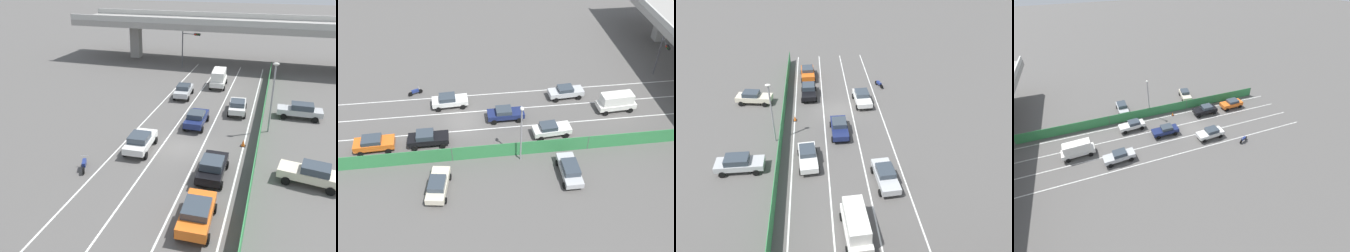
% 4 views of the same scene
% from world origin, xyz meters
% --- Properties ---
extents(ground_plane, '(300.00, 300.00, 0.00)m').
position_xyz_m(ground_plane, '(0.00, 0.00, 0.00)').
color(ground_plane, '#565451').
extents(lane_line_left_edge, '(0.14, 47.94, 0.01)m').
position_xyz_m(lane_line_left_edge, '(-5.26, 5.97, 0.00)').
color(lane_line_left_edge, silver).
rests_on(lane_line_left_edge, ground).
extents(lane_line_mid_left, '(0.14, 47.94, 0.01)m').
position_xyz_m(lane_line_mid_left, '(-1.75, 5.97, 0.00)').
color(lane_line_mid_left, silver).
rests_on(lane_line_mid_left, ground).
extents(lane_line_mid_right, '(0.14, 47.94, 0.01)m').
position_xyz_m(lane_line_mid_right, '(1.75, 5.97, 0.00)').
color(lane_line_mid_right, silver).
rests_on(lane_line_mid_right, ground).
extents(lane_line_right_edge, '(0.14, 47.94, 0.01)m').
position_xyz_m(lane_line_right_edge, '(5.26, 5.97, 0.00)').
color(lane_line_right_edge, silver).
rests_on(lane_line_right_edge, ground).
extents(green_fence, '(0.10, 44.04, 1.76)m').
position_xyz_m(green_fence, '(6.50, 5.97, 0.88)').
color(green_fence, '#338447').
rests_on(green_fence, ground).
extents(car_hatchback_white, '(2.24, 4.47, 1.58)m').
position_xyz_m(car_hatchback_white, '(-3.29, -1.49, 0.88)').
color(car_hatchback_white, silver).
rests_on(car_hatchback_white, ground).
extents(car_van_white, '(2.25, 4.73, 2.29)m').
position_xyz_m(car_van_white, '(0.04, 18.72, 1.29)').
color(car_van_white, silver).
rests_on(car_van_white, ground).
extents(car_sedan_black, '(2.06, 4.43, 1.64)m').
position_xyz_m(car_sedan_black, '(3.51, -3.96, 0.89)').
color(car_sedan_black, black).
rests_on(car_sedan_black, ground).
extents(car_sedan_silver, '(2.16, 4.53, 1.59)m').
position_xyz_m(car_sedan_silver, '(-3.35, 13.27, 0.88)').
color(car_sedan_silver, '#B7BABC').
rests_on(car_sedan_silver, ground).
extents(car_sedan_navy, '(2.00, 4.35, 1.56)m').
position_xyz_m(car_sedan_navy, '(0.18, 5.05, 0.86)').
color(car_sedan_navy, navy).
rests_on(car_sedan_navy, ground).
extents(car_sedan_white, '(2.19, 4.41, 1.53)m').
position_xyz_m(car_sedan_white, '(3.67, 9.83, 0.86)').
color(car_sedan_white, white).
rests_on(car_sedan_white, ground).
extents(car_taxi_orange, '(2.19, 4.37, 1.60)m').
position_xyz_m(car_taxi_orange, '(3.63, -9.71, 0.91)').
color(car_taxi_orange, orange).
rests_on(car_taxi_orange, ground).
extents(motorcycle, '(0.94, 1.83, 0.93)m').
position_xyz_m(motorcycle, '(-6.33, -5.85, 0.46)').
color(motorcycle, black).
rests_on(motorcycle, ground).
extents(parked_sedan_cream, '(4.70, 2.53, 1.64)m').
position_xyz_m(parked_sedan_cream, '(10.57, -2.78, 0.90)').
color(parked_sedan_cream, beige).
rests_on(parked_sedan_cream, ground).
extents(parked_wagon_silver, '(4.58, 1.99, 1.64)m').
position_xyz_m(parked_wagon_silver, '(10.19, 10.31, 0.91)').
color(parked_wagon_silver, '#B2B5B7').
rests_on(parked_wagon_silver, ground).
extents(street_lamp, '(0.60, 0.36, 6.84)m').
position_xyz_m(street_lamp, '(7.18, 5.80, 4.18)').
color(street_lamp, gray).
rests_on(street_lamp, ground).
extents(traffic_cone, '(0.47, 0.47, 0.64)m').
position_xyz_m(traffic_cone, '(5.20, 1.93, 0.30)').
color(traffic_cone, orange).
rests_on(traffic_cone, ground).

